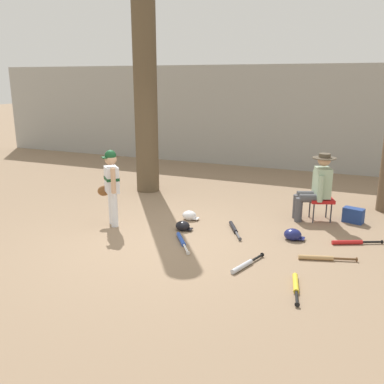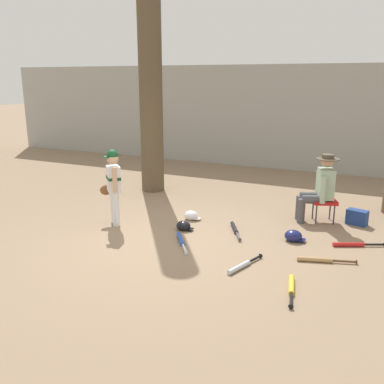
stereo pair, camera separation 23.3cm
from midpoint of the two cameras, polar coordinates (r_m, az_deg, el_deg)
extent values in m
plane|color=#897056|center=(6.59, -2.85, -6.70)|extent=(60.00, 60.00, 0.00)
cube|color=#9E9E99|center=(12.07, 11.27, 9.89)|extent=(18.00, 0.36, 2.81)
cylinder|color=brown|center=(9.27, -4.90, 15.58)|extent=(0.50, 0.50, 5.05)
cone|color=brown|center=(9.59, -4.57, 0.30)|extent=(0.82, 0.82, 0.30)
cylinder|color=white|center=(7.28, -9.33, -2.32)|extent=(0.12, 0.12, 0.58)
cylinder|color=white|center=(7.45, -9.59, -1.93)|extent=(0.12, 0.12, 0.58)
cube|color=white|center=(7.23, -9.64, 1.74)|extent=(0.35, 0.35, 0.44)
cube|color=#144723|center=(7.23, -9.64, 1.91)|extent=(0.36, 0.37, 0.05)
sphere|color=tan|center=(7.16, -9.76, 4.46)|extent=(0.20, 0.20, 0.20)
sphere|color=#144723|center=(7.15, -9.78, 4.93)|extent=(0.19, 0.19, 0.19)
cube|color=#144723|center=(7.14, -10.48, 4.68)|extent=(0.17, 0.17, 0.02)
cylinder|color=tan|center=(6.99, -9.46, 1.62)|extent=(0.11, 0.11, 0.42)
cylinder|color=tan|center=(7.45, -10.20, 1.47)|extent=(0.11, 0.11, 0.40)
ellipsoid|color=brown|center=(7.50, -10.62, 0.27)|extent=(0.24, 0.24, 0.18)
cube|color=red|center=(7.74, 18.25, -1.15)|extent=(0.51, 0.51, 0.06)
cylinder|color=#333338|center=(7.62, 17.28, -2.82)|extent=(0.02, 0.02, 0.38)
cylinder|color=#333338|center=(7.90, 16.84, -2.15)|extent=(0.02, 0.02, 0.38)
cylinder|color=#333338|center=(7.69, 19.47, -2.84)|extent=(0.02, 0.02, 0.38)
cylinder|color=#333338|center=(7.97, 18.95, -2.18)|extent=(0.02, 0.02, 0.38)
cylinder|color=#47474C|center=(7.61, 15.38, -2.50)|extent=(0.13, 0.13, 0.43)
cylinder|color=#47474C|center=(7.80, 15.13, -2.05)|extent=(0.13, 0.13, 0.43)
cylinder|color=#47474C|center=(7.59, 16.98, -0.97)|extent=(0.43, 0.28, 0.15)
cylinder|color=#47474C|center=(7.78, 16.68, -0.56)|extent=(0.43, 0.28, 0.15)
cube|color=#99B293|center=(7.66, 18.44, 1.08)|extent=(0.35, 0.42, 0.52)
cylinder|color=#99B293|center=(7.45, 18.18, 0.23)|extent=(0.12, 0.12, 0.46)
cylinder|color=#99B293|center=(7.87, 17.48, 1.06)|extent=(0.12, 0.12, 0.46)
sphere|color=tan|center=(7.58, 18.69, 4.01)|extent=(0.22, 0.22, 0.22)
cylinder|color=#4C4233|center=(7.58, 18.71, 4.25)|extent=(0.40, 0.40, 0.02)
cylinder|color=#4C4233|center=(7.57, 18.73, 4.50)|extent=(0.20, 0.20, 0.09)
cube|color=navy|center=(7.87, 22.19, -3.18)|extent=(0.38, 0.26, 0.26)
cylinder|color=black|center=(7.12, 6.67, -4.81)|extent=(0.28, 0.44, 0.07)
cylinder|color=#4C4C51|center=(6.76, 7.23, -5.93)|extent=(0.18, 0.29, 0.03)
cylinder|color=#4C4C51|center=(6.62, 7.47, -6.41)|extent=(0.06, 0.04, 0.06)
cylinder|color=#B7BCC6|center=(5.71, 7.54, -10.06)|extent=(0.20, 0.44, 0.07)
cylinder|color=black|center=(5.99, 9.58, -8.90)|extent=(0.12, 0.29, 0.03)
cylinder|color=black|center=(6.10, 10.34, -8.47)|extent=(0.06, 0.03, 0.06)
cylinder|color=tan|center=(6.16, 17.28, -8.71)|extent=(0.47, 0.20, 0.07)
cylinder|color=brown|center=(6.23, 20.91, -8.74)|extent=(0.31, 0.12, 0.03)
cylinder|color=brown|center=(6.27, 22.34, -8.74)|extent=(0.03, 0.06, 0.06)
cylinder|color=#2347AD|center=(6.59, -0.53, -6.37)|extent=(0.32, 0.42, 0.07)
cylinder|color=silver|center=(6.23, 0.07, -7.68)|extent=(0.21, 0.28, 0.03)
cylinder|color=silver|center=(6.09, 0.33, -8.24)|extent=(0.06, 0.05, 0.06)
cylinder|color=red|center=(6.85, 21.30, -6.63)|extent=(0.45, 0.26, 0.07)
cylinder|color=black|center=(6.99, 24.28, -6.49)|extent=(0.29, 0.16, 0.03)
cylinder|color=yellow|center=(5.39, 14.53, -12.05)|extent=(0.15, 0.45, 0.07)
cylinder|color=black|center=(5.06, 14.56, -13.93)|extent=(0.09, 0.30, 0.03)
cylinder|color=black|center=(4.93, 14.58, -14.75)|extent=(0.06, 0.03, 0.06)
ellipsoid|color=black|center=(7.05, -0.21, -4.59)|extent=(0.24, 0.22, 0.16)
cube|color=black|center=(7.01, 0.64, -5.02)|extent=(0.10, 0.12, 0.02)
ellipsoid|color=silver|center=(7.55, 0.77, -3.18)|extent=(0.25, 0.23, 0.17)
cube|color=silver|center=(7.52, 1.62, -3.60)|extent=(0.10, 0.13, 0.02)
ellipsoid|color=navy|center=(6.80, 14.48, -5.77)|extent=(0.27, 0.25, 0.19)
cube|color=navy|center=(6.80, 15.54, -6.25)|extent=(0.11, 0.14, 0.02)
camera|label=1|loc=(0.12, -88.97, 0.28)|focal=39.49mm
camera|label=2|loc=(0.12, 91.03, -0.28)|focal=39.49mm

